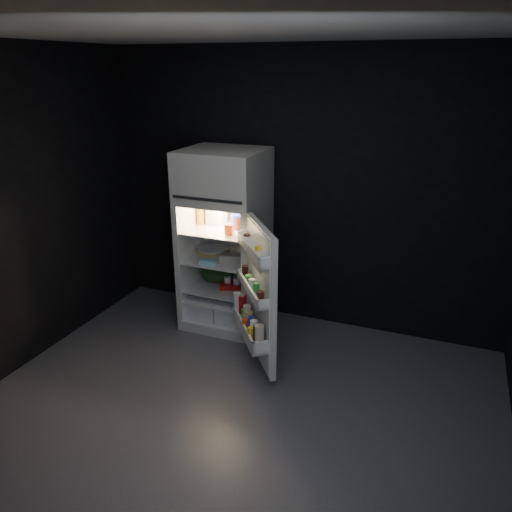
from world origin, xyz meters
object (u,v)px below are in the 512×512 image
at_px(refrigerator, 226,234).
at_px(milk_jug, 216,213).
at_px(egg_carton, 234,258).
at_px(yogurt_tray, 233,285).
at_px(fridge_door, 257,297).

height_order(refrigerator, milk_jug, refrigerator).
distance_m(refrigerator, egg_carton, 0.26).
relative_size(refrigerator, yogurt_tray, 6.85).
height_order(milk_jug, yogurt_tray, milk_jug).
bearing_deg(yogurt_tray, egg_carton, -68.88).
bearing_deg(egg_carton, refrigerator, 128.38).
distance_m(fridge_door, egg_carton, 0.73).
relative_size(fridge_door, yogurt_tray, 4.70).
xyz_separation_m(fridge_door, milk_jug, (-0.72, 0.73, 0.47)).
xyz_separation_m(refrigerator, fridge_door, (0.60, -0.68, -0.28)).
height_order(milk_jug, egg_carton, milk_jug).
height_order(refrigerator, yogurt_tray, refrigerator).
xyz_separation_m(milk_jug, egg_carton, (0.26, -0.16, -0.38)).
xyz_separation_m(fridge_door, yogurt_tray, (-0.49, 0.60, -0.23)).
distance_m(refrigerator, milk_jug, 0.23).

